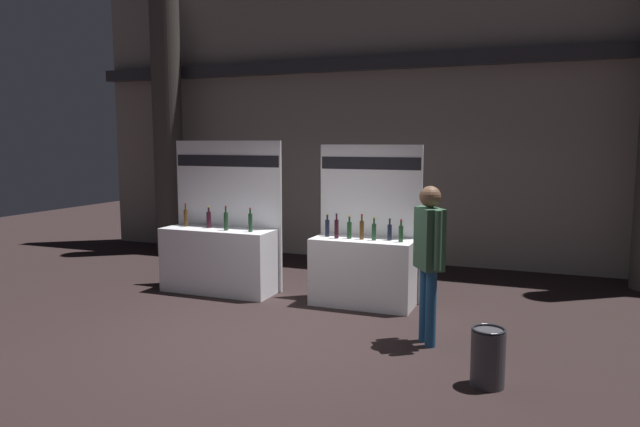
{
  "coord_description": "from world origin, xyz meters",
  "views": [
    {
      "loc": [
        2.94,
        -6.08,
        2.34
      ],
      "look_at": [
        0.3,
        0.68,
        1.44
      ],
      "focal_mm": 32.57,
      "sensor_mm": 36.0,
      "label": 1
    }
  ],
  "objects_px": {
    "visitor_3": "(429,249)",
    "exhibitor_booth_0": "(220,254)",
    "exhibitor_booth_1": "(364,265)",
    "trash_bin": "(488,357)"
  },
  "relations": [
    {
      "from": "visitor_3",
      "to": "exhibitor_booth_0",
      "type": "bearing_deg",
      "value": 38.27
    },
    {
      "from": "exhibitor_booth_0",
      "to": "visitor_3",
      "type": "bearing_deg",
      "value": -18.91
    },
    {
      "from": "exhibitor_booth_0",
      "to": "exhibitor_booth_1",
      "type": "height_order",
      "value": "exhibitor_booth_0"
    },
    {
      "from": "exhibitor_booth_1",
      "to": "visitor_3",
      "type": "bearing_deg",
      "value": -47.95
    },
    {
      "from": "exhibitor_booth_0",
      "to": "exhibitor_booth_1",
      "type": "xyz_separation_m",
      "value": [
        2.32,
        0.11,
        -0.02
      ]
    },
    {
      "from": "trash_bin",
      "to": "visitor_3",
      "type": "distance_m",
      "value": 1.48
    },
    {
      "from": "exhibitor_booth_0",
      "to": "visitor_3",
      "type": "xyz_separation_m",
      "value": [
        3.49,
        -1.2,
        0.51
      ]
    },
    {
      "from": "trash_bin",
      "to": "visitor_3",
      "type": "height_order",
      "value": "visitor_3"
    },
    {
      "from": "exhibitor_booth_0",
      "to": "trash_bin",
      "type": "relative_size",
      "value": 4.09
    },
    {
      "from": "exhibitor_booth_0",
      "to": "exhibitor_booth_1",
      "type": "distance_m",
      "value": 2.32
    }
  ]
}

